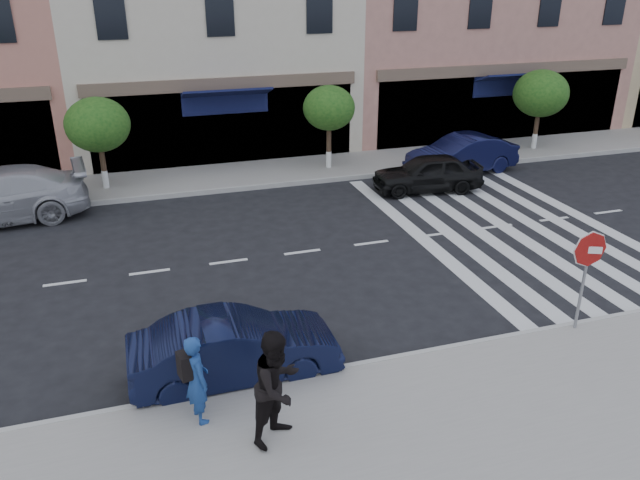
% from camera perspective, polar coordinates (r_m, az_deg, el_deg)
% --- Properties ---
extents(ground, '(120.00, 120.00, 0.00)m').
position_cam_1_polar(ground, '(13.44, 3.15, -7.91)').
color(ground, black).
rests_on(ground, ground).
extents(sidewalk_near, '(60.00, 4.50, 0.15)m').
position_cam_1_polar(sidewalk_near, '(10.65, 10.58, -17.53)').
color(sidewalk_near, gray).
rests_on(sidewalk_near, ground).
extents(sidewalk_far, '(60.00, 3.00, 0.15)m').
position_cam_1_polar(sidewalk_far, '(23.14, -6.47, 5.97)').
color(sidewalk_far, gray).
rests_on(sidewalk_far, ground).
extents(building_centre, '(11.00, 9.00, 11.00)m').
position_cam_1_polar(building_centre, '(27.97, -10.71, 20.08)').
color(building_centre, beige).
rests_on(building_centre, ground).
extents(street_tree_wb, '(2.10, 2.10, 3.06)m').
position_cam_1_polar(street_tree_wb, '(22.01, -19.67, 9.87)').
color(street_tree_wb, '#473323').
rests_on(street_tree_wb, sidewalk_far).
extents(street_tree_c, '(1.90, 1.90, 3.04)m').
position_cam_1_polar(street_tree_c, '(23.12, 0.83, 11.94)').
color(street_tree_c, '#473323').
rests_on(street_tree_c, sidewalk_far).
extents(street_tree_ea, '(2.20, 2.20, 3.19)m').
position_cam_1_polar(street_tree_ea, '(27.28, 19.54, 12.49)').
color(street_tree_ea, '#473323').
rests_on(street_tree_ea, sidewalk_far).
extents(stop_sign, '(0.71, 0.34, 2.18)m').
position_cam_1_polar(stop_sign, '(13.41, 23.34, -1.52)').
color(stop_sign, gray).
rests_on(stop_sign, sidewalk_near).
extents(photographer, '(0.49, 0.64, 1.57)m').
position_cam_1_polar(photographer, '(10.48, -11.18, -12.34)').
color(photographer, navy).
rests_on(photographer, sidewalk_near).
extents(walker, '(1.18, 1.14, 1.91)m').
position_cam_1_polar(walker, '(9.86, -3.90, -13.21)').
color(walker, black).
rests_on(walker, sidewalk_near).
extents(car_near_mid, '(3.84, 1.36, 1.26)m').
position_cam_1_polar(car_near_mid, '(11.68, -7.79, -9.75)').
color(car_near_mid, black).
rests_on(car_near_mid, ground).
extents(car_far_mid, '(3.87, 1.93, 1.27)m').
position_cam_1_polar(car_far_mid, '(21.63, 9.79, 6.06)').
color(car_far_mid, black).
rests_on(car_far_mid, ground).
extents(car_far_right, '(4.36, 1.96, 1.39)m').
position_cam_1_polar(car_far_right, '(23.88, 12.82, 7.63)').
color(car_far_right, black).
rests_on(car_far_right, ground).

